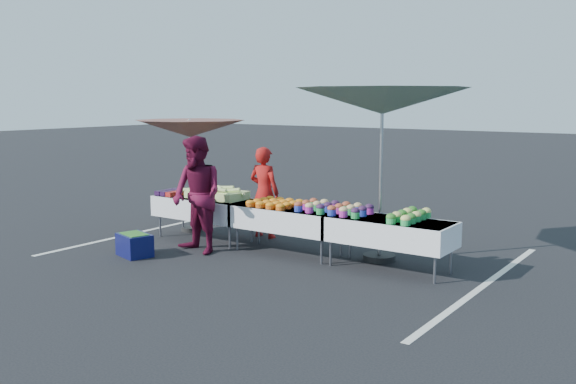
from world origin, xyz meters
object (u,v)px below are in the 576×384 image
Objects in this scene: umbrella_left at (190,129)px; table_right at (390,231)px; table_center at (288,218)px; umbrella_right at (382,102)px; table_left at (205,207)px; storage_bin at (135,244)px; customer at (197,195)px; vendor at (264,192)px.

table_right is at bearing -5.31° from umbrella_left.
table_center is at bearing -9.09° from umbrella_left.
umbrella_left is 3.96m from umbrella_right.
table_center is 0.58× the size of umbrella_right.
table_center is (1.80, 0.00, 0.00)m from table_left.
table_center is 2.86m from umbrella_left.
umbrella_right is at bearing 0.27° from umbrella_left.
umbrella_right is 4.95× the size of storage_bin.
umbrella_right is 4.46m from storage_bin.
table_right is at bearing -48.41° from umbrella_right.
storage_bin is at bearing -72.62° from umbrella_left.
table_right reaches higher than storage_bin.
umbrella_left is (-4.30, 0.40, 1.33)m from table_right.
table_right is at bearing 0.00° from table_center.
umbrella_right is (-0.37, 0.42, 1.84)m from table_right.
umbrella_right reaches higher than umbrella_left.
table_right is (1.80, 0.00, 0.00)m from table_center.
customer is (-3.01, -0.81, 0.36)m from table_right.
umbrella_right is (3.93, 0.02, 0.51)m from umbrella_left.
table_right is 0.98× the size of customer.
table_left is at bearing 43.02° from vendor.
table_left is 1.55m from umbrella_left.
vendor is 0.66× the size of umbrella_left.
umbrella_left is 3.80× the size of storage_bin.
vendor is 1.86m from umbrella_left.
vendor reaches higher than table_left.
table_center is 1.51m from customer.
vendor is at bearing 13.36° from umbrella_left.
table_left is 3.74m from umbrella_right.
table_right is at bearing 0.00° from table_left.
table_left is at bearing -172.62° from umbrella_right.
storage_bin is (0.61, -1.96, -1.72)m from umbrella_left.
storage_bin is at bearing -157.12° from table_right.
table_right is 0.58× the size of umbrella_right.
table_left is 2.87× the size of storage_bin.
customer is (-1.21, -0.81, 0.36)m from table_center.
table_center is 1.00× the size of table_right.
umbrella_left reaches higher than vendor.
storage_bin is (-0.85, -2.30, -0.63)m from vendor.
table_right is at bearing 26.24° from customer.
umbrella_right is (1.43, 0.42, 1.84)m from table_center.
umbrella_left is (-0.70, 0.40, 1.33)m from table_left.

